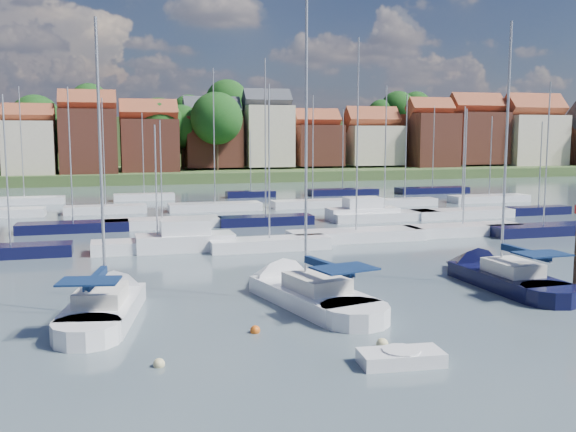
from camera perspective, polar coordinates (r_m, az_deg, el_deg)
name	(u,v)px	position (r m, az deg, el deg)	size (l,w,h in m)	color
ground	(213,215)	(67.47, -6.64, 0.10)	(260.00, 260.00, 0.00)	#44555C
sailboat_left	(109,304)	(31.85, -15.62, -7.53)	(4.88, 11.08, 14.63)	white
sailboat_centre	(296,291)	(33.20, 0.73, -6.66)	(5.76, 12.33, 16.18)	white
sailboat_navy	(492,276)	(38.44, 17.65, -5.08)	(3.32, 11.30, 15.55)	black
tender	(401,358)	(24.28, 10.01, -12.30)	(3.17, 1.69, 0.66)	white
buoy_b	(159,367)	(24.26, -11.39, -12.99)	(0.42, 0.42, 0.42)	beige
buoy_c	(255,333)	(27.63, -2.94, -10.31)	(0.43, 0.43, 0.43)	#D85914
buoy_d	(382,347)	(26.15, 8.37, -11.42)	(0.49, 0.49, 0.49)	beige
buoy_e	(338,291)	(34.68, 4.45, -6.68)	(0.53, 0.53, 0.53)	#D85914
marina_field	(241,216)	(63.02, -4.23, 0.02)	(79.62, 41.41, 15.93)	white
far_shore_town	(160,150)	(159.33, -11.27, 5.77)	(212.46, 90.00, 22.27)	#43592C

